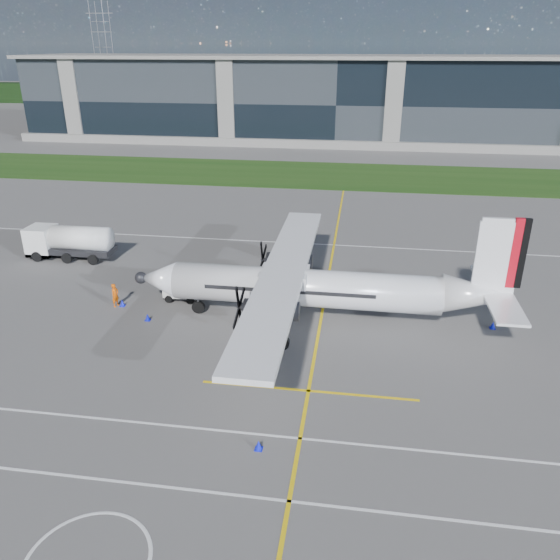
% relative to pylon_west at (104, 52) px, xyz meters
% --- Properties ---
extents(ground, '(400.00, 400.00, 0.00)m').
position_rel_pylon_west_xyz_m(ground, '(80.00, -110.00, -15.00)').
color(ground, '#585553').
rests_on(ground, ground).
extents(grass_strip, '(400.00, 18.00, 0.04)m').
position_rel_pylon_west_xyz_m(grass_strip, '(80.00, -102.00, -14.98)').
color(grass_strip, '#1B3F11').
rests_on(grass_strip, ground).
extents(terminal_building, '(120.00, 20.00, 15.00)m').
position_rel_pylon_west_xyz_m(terminal_building, '(80.00, -70.00, -7.50)').
color(terminal_building, black).
rests_on(terminal_building, ground).
extents(tree_line, '(400.00, 6.00, 6.00)m').
position_rel_pylon_west_xyz_m(tree_line, '(80.00, -10.00, -12.00)').
color(tree_line, black).
rests_on(tree_line, ground).
extents(pylon_west, '(9.00, 4.60, 30.00)m').
position_rel_pylon_west_xyz_m(pylon_west, '(0.00, 0.00, 0.00)').
color(pylon_west, gray).
rests_on(pylon_west, ground).
extents(yellow_taxiway_centerline, '(0.20, 70.00, 0.01)m').
position_rel_pylon_west_xyz_m(yellow_taxiway_centerline, '(83.00, -140.00, -14.99)').
color(yellow_taxiway_centerline, yellow).
rests_on(yellow_taxiway_centerline, ground).
extents(white_lane_line, '(90.00, 0.15, 0.01)m').
position_rel_pylon_west_xyz_m(white_lane_line, '(80.00, -164.00, -14.99)').
color(white_lane_line, white).
rests_on(white_lane_line, ground).
extents(turboprop_aircraft, '(25.51, 26.46, 7.94)m').
position_rel_pylon_west_xyz_m(turboprop_aircraft, '(82.81, -147.68, -11.03)').
color(turboprop_aircraft, white).
rests_on(turboprop_aircraft, ground).
extents(fuel_tanker_truck, '(8.02, 2.61, 3.01)m').
position_rel_pylon_west_xyz_m(fuel_tanker_truck, '(59.56, -138.97, -13.50)').
color(fuel_tanker_truck, white).
rests_on(fuel_tanker_truck, ground).
extents(baggage_tug, '(2.75, 1.65, 1.65)m').
position_rel_pylon_west_xyz_m(baggage_tug, '(72.47, -145.63, -14.17)').
color(baggage_tug, white).
rests_on(baggage_tug, ground).
extents(ground_crew_person, '(0.81, 0.96, 2.01)m').
position_rel_pylon_west_xyz_m(ground_crew_person, '(68.05, -147.52, -13.99)').
color(ground_crew_person, '#F25907').
rests_on(ground_crew_person, ground).
extents(safety_cone_nose_port, '(0.36, 0.36, 0.50)m').
position_rel_pylon_west_xyz_m(safety_cone_nose_port, '(71.15, -149.32, -14.75)').
color(safety_cone_nose_port, '#0C15D4').
rests_on(safety_cone_nose_port, ground).
extents(safety_cone_tail, '(0.36, 0.36, 0.50)m').
position_rel_pylon_west_xyz_m(safety_cone_tail, '(94.52, -146.99, -14.75)').
color(safety_cone_tail, '#0C15D4').
rests_on(safety_cone_tail, ground).
extents(safety_cone_stbdwing, '(0.36, 0.36, 0.50)m').
position_rel_pylon_west_xyz_m(safety_cone_stbdwing, '(79.78, -134.60, -14.75)').
color(safety_cone_stbdwing, '#0C15D4').
rests_on(safety_cone_stbdwing, ground).
extents(safety_cone_fwd, '(0.36, 0.36, 0.50)m').
position_rel_pylon_west_xyz_m(safety_cone_fwd, '(68.49, -147.46, -14.75)').
color(safety_cone_fwd, '#0C15D4').
rests_on(safety_cone_fwd, ground).
extents(safety_cone_portwing, '(0.36, 0.36, 0.50)m').
position_rel_pylon_west_xyz_m(safety_cone_portwing, '(81.15, -161.04, -14.75)').
color(safety_cone_portwing, '#0C15D4').
rests_on(safety_cone_portwing, ground).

